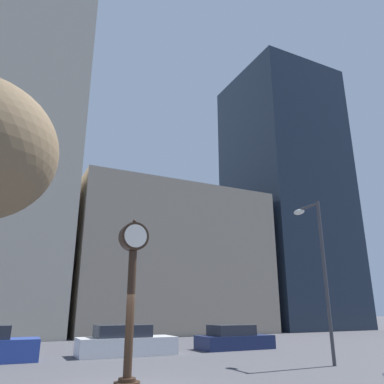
{
  "coord_description": "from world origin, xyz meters",
  "views": [
    {
      "loc": [
        -3.03,
        -10.42,
        2.08
      ],
      "look_at": [
        7.37,
        10.8,
        9.49
      ],
      "focal_mm": 35.0,
      "sensor_mm": 36.0,
      "label": 1
    }
  ],
  "objects_px": {
    "car_white": "(126,342)",
    "car_navy": "(234,339)",
    "street_clock": "(132,281)",
    "street_lamp_right": "(316,254)"
  },
  "relations": [
    {
      "from": "street_clock",
      "to": "car_white",
      "type": "bearing_deg",
      "value": 73.98
    },
    {
      "from": "car_navy",
      "to": "street_lamp_right",
      "type": "bearing_deg",
      "value": -89.07
    },
    {
      "from": "car_white",
      "to": "street_lamp_right",
      "type": "xyz_separation_m",
      "value": [
        6.23,
        -6.48,
        3.76
      ]
    },
    {
      "from": "car_white",
      "to": "car_navy",
      "type": "xyz_separation_m",
      "value": [
        6.13,
        0.16,
        -0.05
      ]
    },
    {
      "from": "car_white",
      "to": "street_lamp_right",
      "type": "distance_m",
      "value": 9.75
    },
    {
      "from": "car_navy",
      "to": "street_clock",
      "type": "bearing_deg",
      "value": -138.07
    },
    {
      "from": "street_clock",
      "to": "car_white",
      "type": "distance_m",
      "value": 7.84
    },
    {
      "from": "street_clock",
      "to": "car_navy",
      "type": "height_order",
      "value": "street_clock"
    },
    {
      "from": "car_white",
      "to": "car_navy",
      "type": "relative_size",
      "value": 1.12
    },
    {
      "from": "street_clock",
      "to": "street_lamp_right",
      "type": "distance_m",
      "value": 8.46
    }
  ]
}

